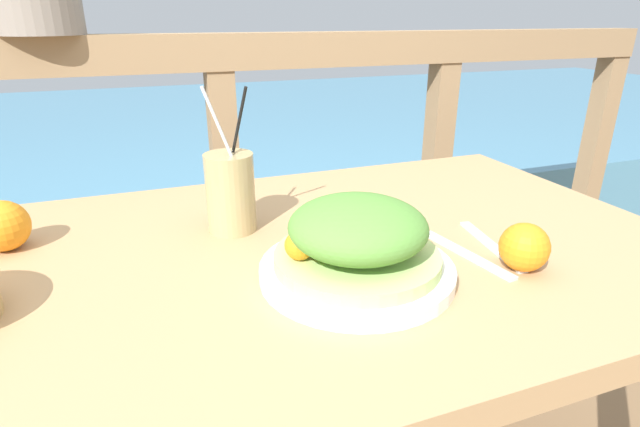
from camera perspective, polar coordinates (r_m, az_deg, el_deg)
patio_table at (r=0.83m, az=-1.97°, el=-10.58°), size 1.23×0.75×0.77m
railing_fence at (r=1.40m, az=-10.79°, el=5.74°), size 2.80×0.08×1.07m
sea_backdrop at (r=3.95m, az=-16.89°, el=7.38°), size 12.00×4.00×0.39m
salad_plate at (r=0.68m, az=4.29°, el=-3.64°), size 0.27×0.27×0.11m
drink_glass at (r=0.84m, az=-10.19°, el=2.41°), size 0.08×0.08×0.24m
fork at (r=0.79m, az=16.39°, el=-4.47°), size 0.04×0.18×0.00m
knife at (r=0.83m, az=18.93°, el=-3.43°), size 0.04×0.18×0.00m
orange_near_basket at (r=0.90m, az=-32.54°, el=-1.20°), size 0.08×0.08×0.08m
orange_near_glass at (r=0.76m, az=22.31°, el=-3.58°), size 0.07×0.07×0.07m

